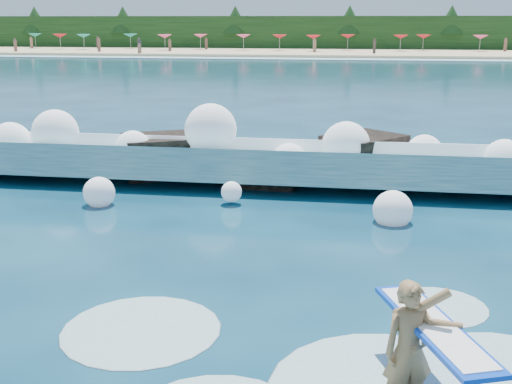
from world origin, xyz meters
TOP-DOWN VIEW (x-y plane):
  - ground at (0.00, 0.00)m, footprint 200.00×200.00m
  - beach at (0.00, 78.00)m, footprint 140.00×20.00m
  - wet_band at (0.00, 67.00)m, footprint 140.00×5.00m
  - treeline at (0.00, 88.00)m, footprint 140.00×4.00m
  - breaking_wave at (0.22, 7.44)m, footprint 17.80×2.78m
  - rock_cluster at (0.51, 8.08)m, footprint 8.53×3.33m
  - surfer_with_board at (4.16, -2.62)m, footprint 1.34×2.92m
  - wave_spray at (-0.33, 7.26)m, footprint 14.93×4.67m
  - surf_foam at (3.47, -2.46)m, footprint 8.92×5.53m
  - beach_umbrellas at (0.08, 80.04)m, footprint 112.40×6.45m
  - beachgoers at (0.17, 74.25)m, footprint 98.85×12.49m

SIDE VIEW (x-z plane):
  - ground at x=0.00m, z-range 0.00..0.00m
  - surf_foam at x=3.47m, z-range -0.08..0.08m
  - wet_band at x=0.00m, z-range 0.00..0.08m
  - beach at x=0.00m, z-range 0.00..0.40m
  - rock_cluster at x=0.51m, z-range -0.26..1.18m
  - breaking_wave at x=0.22m, z-range -0.23..1.30m
  - surfer_with_board at x=4.16m, z-range -0.23..1.51m
  - wave_spray at x=-0.33m, z-range -0.14..2.20m
  - beachgoers at x=0.17m, z-range 0.10..2.02m
  - beach_umbrellas at x=0.08m, z-range 2.00..2.50m
  - treeline at x=0.00m, z-range 0.00..5.00m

